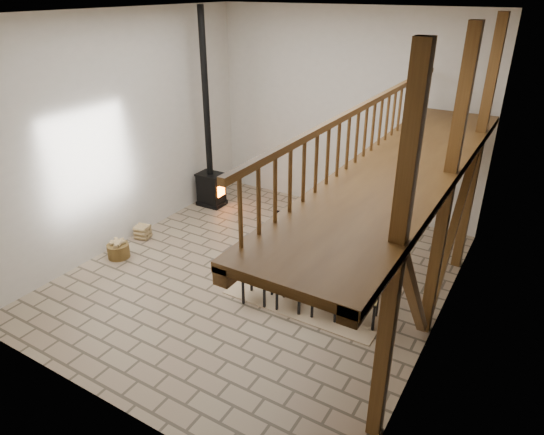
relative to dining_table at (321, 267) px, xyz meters
The scene contains 7 objects.
ground 1.33m from the dining_table, 166.26° to the right, with size 8.00×8.00×0.00m, color #8B775C.
room_shell 2.62m from the dining_table, 96.77° to the right, with size 7.02×8.02×5.01m.
rug 0.40m from the dining_table, 78.43° to the right, with size 3.00×2.50×0.02m, color tan.
dining_table is the anchor object (origin of this frame).
wood_stove 4.73m from the dining_table, 154.65° to the left, with size 0.70×0.55×5.00m.
log_basket 4.47m from the dining_table, 163.20° to the right, with size 0.47×0.47×0.39m.
log_stack 4.47m from the dining_table, behind, with size 0.38×0.38×0.32m.
Camera 1 is at (4.57, -7.17, 5.42)m, focal length 32.00 mm.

